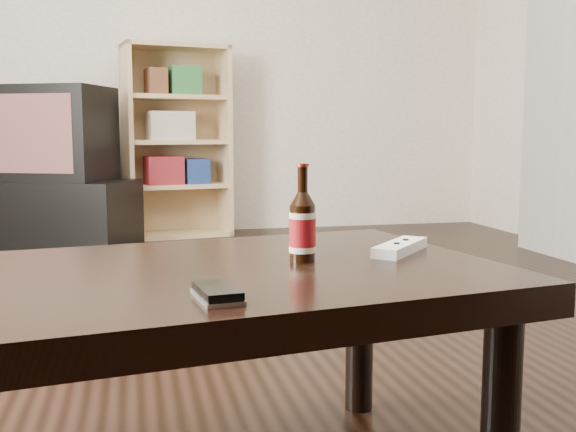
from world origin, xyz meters
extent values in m
cube|color=black|center=(0.00, 0.00, -0.01)|extent=(5.00, 6.00, 0.01)
cube|color=#BAB0A1|center=(0.00, 3.01, 1.35)|extent=(5.00, 0.02, 2.70)
cube|color=black|center=(-0.74, 2.47, 0.21)|extent=(1.20, 0.93, 0.43)
cube|color=black|center=(-0.74, 2.47, 0.72)|extent=(0.91, 0.77, 0.59)
cube|color=#BE3802|center=(-0.84, 2.25, 0.72)|extent=(0.59, 0.27, 0.47)
cube|color=tan|center=(-0.23, 2.69, 0.67)|extent=(0.09, 0.33, 1.33)
cube|color=tan|center=(0.44, 2.81, 0.67)|extent=(0.09, 0.33, 1.33)
cube|color=tan|center=(0.10, 2.75, 1.31)|extent=(0.76, 0.45, 0.03)
cube|color=tan|center=(0.10, 2.75, 0.02)|extent=(0.76, 0.45, 0.03)
cube|color=tan|center=(0.08, 2.90, 0.67)|extent=(0.71, 0.16, 1.33)
cube|color=tan|center=(0.10, 2.75, 0.36)|extent=(0.70, 0.41, 0.03)
cube|color=tan|center=(0.10, 2.75, 0.67)|extent=(0.70, 0.41, 0.03)
cube|color=tan|center=(0.10, 2.75, 0.97)|extent=(0.70, 0.41, 0.03)
cube|color=maroon|center=(0.01, 2.71, 0.47)|extent=(0.28, 0.24, 0.19)
cube|color=navy|center=(0.23, 2.75, 0.46)|extent=(0.20, 0.23, 0.17)
cube|color=#B8B0A1|center=(0.06, 2.72, 0.78)|extent=(0.34, 0.26, 0.19)
cube|color=#296834|center=(0.16, 2.74, 1.08)|extent=(0.24, 0.24, 0.19)
cube|color=brown|center=(-0.03, 2.70, 1.07)|extent=(0.16, 0.22, 0.17)
cube|color=black|center=(-0.12, -0.77, 0.43)|extent=(1.33, 0.90, 0.06)
cylinder|color=black|center=(0.45, -0.96, 0.20)|extent=(0.08, 0.08, 0.40)
cylinder|color=black|center=(0.36, -0.42, 0.20)|extent=(0.08, 0.08, 0.40)
cylinder|color=black|center=(0.13, -0.73, 0.52)|extent=(0.05, 0.05, 0.11)
cylinder|color=maroon|center=(0.13, -0.73, 0.52)|extent=(0.06, 0.06, 0.07)
cylinder|color=beige|center=(0.13, -0.73, 0.56)|extent=(0.06, 0.06, 0.01)
cylinder|color=beige|center=(0.13, -0.73, 0.49)|extent=(0.06, 0.06, 0.01)
cone|color=black|center=(0.13, -0.73, 0.59)|extent=(0.05, 0.05, 0.03)
cylinder|color=black|center=(0.13, -0.73, 0.63)|extent=(0.02, 0.02, 0.05)
cylinder|color=maroon|center=(0.13, -0.73, 0.66)|extent=(0.03, 0.03, 0.01)
cube|color=silver|center=(-0.08, -1.01, 0.46)|extent=(0.08, 0.12, 0.01)
cube|color=black|center=(-0.08, -1.01, 0.47)|extent=(0.07, 0.12, 0.02)
cylinder|color=silver|center=(-0.07, -1.04, 0.48)|extent=(0.03, 0.03, 0.00)
cube|color=white|center=(0.36, -0.68, 0.47)|extent=(0.18, 0.19, 0.02)
cylinder|color=black|center=(0.38, -0.66, 0.48)|extent=(0.02, 0.02, 0.00)
cylinder|color=black|center=(0.35, -0.70, 0.48)|extent=(0.02, 0.02, 0.00)
camera|label=1|loc=(-0.20, -2.03, 0.72)|focal=42.00mm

